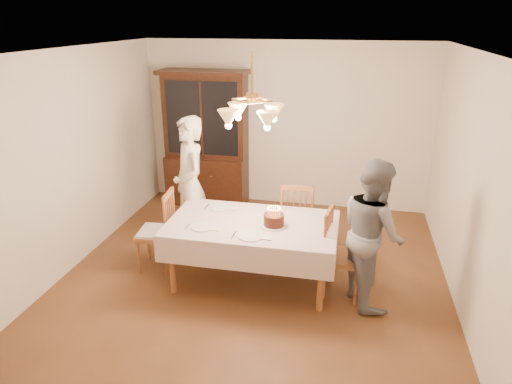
% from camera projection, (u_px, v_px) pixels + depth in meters
% --- Properties ---
extents(ground, '(5.00, 5.00, 0.00)m').
position_uv_depth(ground, '(253.00, 280.00, 5.40)').
color(ground, '#593219').
rests_on(ground, ground).
extents(room_shell, '(5.00, 5.00, 5.00)m').
position_uv_depth(room_shell, '(252.00, 152.00, 4.83)').
color(room_shell, white).
rests_on(room_shell, ground).
extents(dining_table, '(1.90, 1.10, 0.76)m').
position_uv_depth(dining_table, '(252.00, 228.00, 5.15)').
color(dining_table, brown).
rests_on(dining_table, ground).
extents(china_hutch, '(1.38, 0.54, 2.16)m').
position_uv_depth(china_hutch, '(206.00, 142.00, 7.32)').
color(china_hutch, black).
rests_on(china_hutch, ground).
extents(chair_far_side, '(0.48, 0.46, 1.00)m').
position_uv_depth(chair_far_side, '(296.00, 221.00, 5.90)').
color(chair_far_side, brown).
rests_on(chair_far_side, ground).
extents(chair_left_end, '(0.46, 0.48, 1.00)m').
position_uv_depth(chair_left_end, '(156.00, 233.00, 5.55)').
color(chair_left_end, brown).
rests_on(chair_left_end, ground).
extents(chair_right_end, '(0.48, 0.49, 1.00)m').
position_uv_depth(chair_right_end, '(343.00, 258.00, 5.01)').
color(chair_right_end, brown).
rests_on(chair_right_end, ground).
extents(elderly_woman, '(0.73, 0.78, 1.79)m').
position_uv_depth(elderly_woman, '(190.00, 186.00, 5.84)').
color(elderly_woman, white).
rests_on(elderly_woman, ground).
extents(adult_in_grey, '(0.86, 0.95, 1.61)m').
position_uv_depth(adult_in_grey, '(372.00, 233.00, 4.78)').
color(adult_in_grey, slate).
rests_on(adult_in_grey, ground).
extents(birthday_cake, '(0.30, 0.30, 0.22)m').
position_uv_depth(birthday_cake, '(274.00, 220.00, 5.02)').
color(birthday_cake, white).
rests_on(birthday_cake, dining_table).
extents(place_setting_near_left, '(0.38, 0.24, 0.02)m').
position_uv_depth(place_setting_near_left, '(203.00, 227.00, 4.99)').
color(place_setting_near_left, white).
rests_on(place_setting_near_left, dining_table).
extents(place_setting_near_right, '(0.42, 0.27, 0.02)m').
position_uv_depth(place_setting_near_right, '(251.00, 236.00, 4.79)').
color(place_setting_near_right, white).
rests_on(place_setting_near_right, dining_table).
extents(place_setting_far_left, '(0.39, 0.24, 0.02)m').
position_uv_depth(place_setting_far_left, '(221.00, 208.00, 5.50)').
color(place_setting_far_left, white).
rests_on(place_setting_far_left, dining_table).
extents(chandelier, '(0.62, 0.62, 0.73)m').
position_uv_depth(chandelier, '(252.00, 115.00, 4.69)').
color(chandelier, '#BF8C3F').
rests_on(chandelier, ground).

